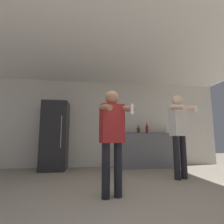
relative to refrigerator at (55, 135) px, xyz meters
The scene contains 10 objects.
ground_plane 3.48m from the refrigerator, 64.18° to the right, with size 14.00×14.00×0.00m, color gray.
wall_back 1.56m from the refrigerator, 14.94° to the left, with size 7.00×0.06×2.55m.
ceiling_slab 2.59m from the refrigerator, 42.31° to the right, with size 7.00×3.91×0.05m.
refrigerator is the anchor object (origin of this frame).
counter 2.56m from the refrigerator, ahead, with size 1.55×0.55×0.98m.
bottle_brown_liquor 2.61m from the refrigerator, ahead, with size 0.08×0.08×0.30m.
bottle_red_label 3.18m from the refrigerator, ahead, with size 0.08×0.08×0.25m.
bottle_clear_vodka 2.35m from the refrigerator, ahead, with size 0.09×0.09×0.23m.
person_woman_foreground 2.63m from the refrigerator, 61.99° to the right, with size 0.48×0.52×1.55m.
person_man_side 3.13m from the refrigerator, 26.87° to the right, with size 0.52×0.54×1.75m.
Camera 1 is at (-0.58, -1.86, 0.84)m, focal length 28.00 mm.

